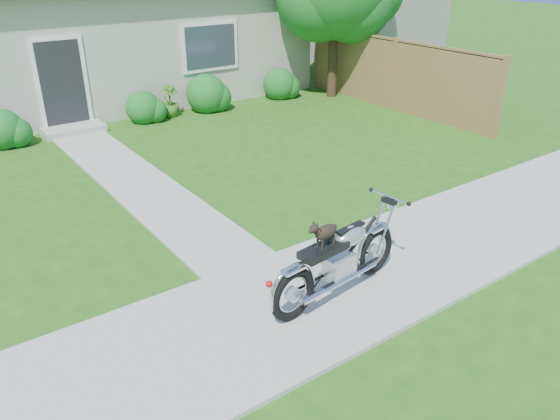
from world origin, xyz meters
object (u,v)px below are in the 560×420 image
at_px(fence, 394,74).
at_px(motorcycle_with_dog, 340,258).
at_px(potted_plant_right, 169,101).
at_px(house, 79,20).

bearing_deg(fence, motorcycle_with_dog, -140.29).
xyz_separation_m(fence, motorcycle_with_dog, (-7.16, -5.95, -0.40)).
bearing_deg(potted_plant_right, fence, -27.79).
distance_m(house, motorcycle_with_dog, 12.33).
bearing_deg(motorcycle_with_dog, house, 79.30).
height_order(house, motorcycle_with_dog, house).
distance_m(house, potted_plant_right, 3.98).
bearing_deg(house, fence, -44.74).
distance_m(house, fence, 8.96).
bearing_deg(fence, house, 135.26).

